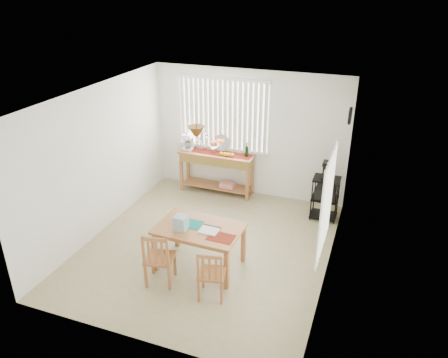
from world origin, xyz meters
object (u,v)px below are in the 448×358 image
at_px(sideboard, 217,163).
at_px(cart_items, 328,170).
at_px(wire_cart, 325,194).
at_px(chair_right, 211,274).
at_px(chair_left, 159,259).
at_px(dining_table, 199,232).

xyz_separation_m(sideboard, cart_items, (2.30, -0.32, 0.32)).
distance_m(sideboard, wire_cart, 2.33).
height_order(sideboard, chair_right, sideboard).
bearing_deg(chair_left, chair_right, -2.11).
distance_m(sideboard, chair_left, 3.18).
distance_m(dining_table, chair_right, 0.82).
bearing_deg(chair_right, dining_table, 125.29).
bearing_deg(dining_table, sideboard, 105.26).
bearing_deg(sideboard, cart_items, -7.89).
height_order(sideboard, cart_items, cart_items).
relative_size(chair_left, chair_right, 1.09).
distance_m(wire_cart, dining_table, 2.74).
height_order(sideboard, dining_table, sideboard).
distance_m(sideboard, cart_items, 2.34).
distance_m(wire_cart, cart_items, 0.49).
xyz_separation_m(chair_left, chair_right, (0.84, -0.03, -0.04)).
xyz_separation_m(sideboard, dining_table, (0.69, -2.54, -0.04)).
bearing_deg(dining_table, cart_items, 54.08).
xyz_separation_m(wire_cart, chair_right, (-1.15, -2.86, -0.10)).
distance_m(cart_items, chair_left, 3.51).
bearing_deg(chair_right, chair_left, 177.89).
relative_size(wire_cart, dining_table, 0.62).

